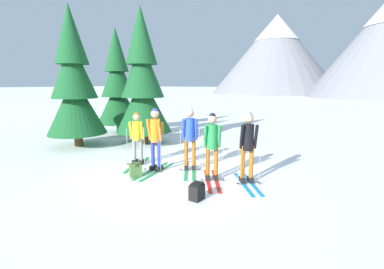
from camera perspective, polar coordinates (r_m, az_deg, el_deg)
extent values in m
plane|color=white|center=(7.79, -2.82, -7.96)|extent=(400.00, 400.00, 0.00)
cube|color=green|center=(8.54, -10.97, -6.39)|extent=(0.67, 1.64, 0.02)
cube|color=green|center=(8.60, -12.38, -6.31)|extent=(0.67, 1.64, 0.02)
cube|color=black|center=(8.61, -10.79, -5.75)|extent=(0.19, 0.28, 0.12)
cylinder|color=gray|center=(8.49, -10.89, -2.97)|extent=(0.11, 0.11, 0.78)
cube|color=black|center=(8.67, -12.18, -5.68)|extent=(0.19, 0.28, 0.12)
cylinder|color=gray|center=(8.56, -12.30, -2.91)|extent=(0.11, 0.11, 0.78)
cylinder|color=yellow|center=(8.41, -11.74, 0.80)|extent=(0.28, 0.28, 0.59)
sphere|color=tan|center=(8.35, -11.86, 3.71)|extent=(0.21, 0.21, 0.21)
sphere|color=#B76019|center=(8.34, -11.87, 4.14)|extent=(0.16, 0.16, 0.16)
cylinder|color=yellow|center=(8.30, -10.70, 0.82)|extent=(0.14, 0.21, 0.56)
cylinder|color=yellow|center=(8.41, -13.04, 0.86)|extent=(0.14, 0.21, 0.56)
cylinder|color=#A5A5AD|center=(8.26, -10.22, -2.79)|extent=(0.02, 0.02, 1.17)
cylinder|color=black|center=(8.40, -10.10, -6.28)|extent=(0.07, 0.07, 0.01)
cylinder|color=#A5A5AD|center=(8.43, -13.74, -2.66)|extent=(0.02, 0.02, 1.17)
cylinder|color=black|center=(8.57, -13.58, -6.08)|extent=(0.07, 0.07, 0.01)
cube|color=black|center=(8.57, -11.40, 1.19)|extent=(0.30, 0.24, 0.36)
cube|color=green|center=(7.81, -7.38, -7.93)|extent=(0.13, 1.78, 0.02)
cube|color=green|center=(7.92, -8.73, -7.68)|extent=(0.13, 1.78, 0.02)
cube|color=black|center=(7.86, -6.99, -7.24)|extent=(0.12, 0.26, 0.12)
cylinder|color=#2D389E|center=(7.73, -7.07, -3.89)|extent=(0.11, 0.11, 0.87)
cube|color=black|center=(7.98, -8.34, -7.01)|extent=(0.12, 0.26, 0.12)
cylinder|color=#2D389E|center=(7.85, -8.43, -3.71)|extent=(0.11, 0.11, 0.87)
cylinder|color=orange|center=(7.65, -7.88, 0.85)|extent=(0.28, 0.28, 0.65)
sphere|color=tan|center=(7.58, -7.97, 4.42)|extent=(0.24, 0.24, 0.24)
sphere|color=#2D389E|center=(7.58, -7.99, 4.95)|extent=(0.18, 0.18, 0.18)
cylinder|color=orange|center=(7.50, -6.98, 0.81)|extent=(0.08, 0.21, 0.62)
cylinder|color=orange|center=(7.70, -9.25, 1.01)|extent=(0.08, 0.21, 0.62)
cylinder|color=#A5A5AD|center=(7.47, -6.79, -3.63)|extent=(0.02, 0.02, 1.30)
cylinder|color=black|center=(7.64, -6.69, -7.93)|extent=(0.07, 0.07, 0.01)
cylinder|color=#A5A5AD|center=(7.77, -10.17, -3.17)|extent=(0.02, 0.02, 1.30)
cylinder|color=black|center=(7.93, -10.03, -7.32)|extent=(0.07, 0.07, 0.01)
cube|color=#99661E|center=(7.79, -7.20, 1.28)|extent=(0.26, 0.17, 0.36)
cube|color=green|center=(7.85, 0.37, -7.72)|extent=(0.85, 1.60, 0.02)
cube|color=green|center=(7.86, -1.25, -7.71)|extent=(0.85, 1.60, 0.02)
cube|color=black|center=(7.93, 0.37, -7.01)|extent=(0.21, 0.28, 0.12)
cylinder|color=#B76019|center=(7.79, 0.38, -3.65)|extent=(0.11, 0.11, 0.88)
cube|color=black|center=(7.93, -1.23, -7.00)|extent=(0.21, 0.28, 0.12)
cylinder|color=#B76019|center=(7.80, -1.24, -3.65)|extent=(0.11, 0.11, 0.88)
cylinder|color=blue|center=(7.66, -0.44, 1.05)|extent=(0.28, 0.28, 0.66)
sphere|color=tan|center=(7.59, -0.45, 4.65)|extent=(0.24, 0.24, 0.24)
sphere|color=gray|center=(7.58, -0.45, 5.19)|extent=(0.18, 0.18, 0.18)
cylinder|color=blue|center=(7.59, 0.91, 1.11)|extent=(0.16, 0.22, 0.62)
cylinder|color=blue|center=(7.60, -1.80, 1.11)|extent=(0.16, 0.22, 0.62)
cylinder|color=#A5A5AD|center=(7.60, 1.59, -3.27)|extent=(0.02, 0.02, 1.32)
cylinder|color=black|center=(7.76, 1.56, -7.56)|extent=(0.07, 0.07, 0.01)
cylinder|color=#A5A5AD|center=(7.60, -2.49, -3.26)|extent=(0.02, 0.02, 1.32)
cylinder|color=black|center=(7.77, -2.46, -7.55)|extent=(0.07, 0.07, 0.01)
cube|color=#99661E|center=(7.82, -0.43, 1.50)|extent=(0.30, 0.26, 0.36)
cube|color=red|center=(7.10, 5.19, -9.83)|extent=(0.86, 1.51, 0.02)
cube|color=red|center=(7.08, 3.39, -9.87)|extent=(0.86, 1.51, 0.02)
cube|color=black|center=(7.17, 5.11, -9.02)|extent=(0.22, 0.28, 0.12)
cylinder|color=#B76019|center=(7.02, 5.17, -5.46)|extent=(0.11, 0.11, 0.85)
cube|color=black|center=(7.15, 3.33, -9.06)|extent=(0.22, 0.28, 0.12)
cylinder|color=#B76019|center=(7.00, 3.37, -5.49)|extent=(0.11, 0.11, 0.85)
cylinder|color=#238C42|center=(6.86, 4.35, -0.49)|extent=(0.28, 0.28, 0.64)
sphere|color=tan|center=(6.79, 4.40, 3.38)|extent=(0.23, 0.23, 0.23)
sphere|color=black|center=(6.78, 4.41, 3.96)|extent=(0.17, 0.17, 0.17)
cylinder|color=#238C42|center=(6.82, 5.90, -0.43)|extent=(0.17, 0.22, 0.60)
cylinder|color=#238C42|center=(6.79, 2.89, -0.45)|extent=(0.17, 0.22, 0.60)
cylinder|color=#A5A5AD|center=(6.85, 6.69, -5.12)|extent=(0.02, 0.02, 1.27)
cylinder|color=black|center=(7.03, 6.59, -9.64)|extent=(0.07, 0.07, 0.01)
cylinder|color=#A5A5AD|center=(6.79, 2.16, -5.19)|extent=(0.02, 0.02, 1.27)
cylinder|color=black|center=(6.97, 2.13, -9.74)|extent=(0.07, 0.07, 0.01)
cube|color=black|center=(7.02, 4.21, 0.04)|extent=(0.30, 0.26, 0.36)
cube|color=#1E84D1|center=(7.04, 12.67, -10.23)|extent=(0.95, 1.43, 0.02)
cube|color=#1E84D1|center=(6.98, 10.93, -10.36)|extent=(0.95, 1.43, 0.02)
cube|color=black|center=(7.11, 12.45, -9.42)|extent=(0.23, 0.28, 0.12)
cylinder|color=#B76019|center=(6.96, 12.61, -5.74)|extent=(0.11, 0.11, 0.87)
cube|color=black|center=(7.04, 10.72, -9.54)|extent=(0.23, 0.28, 0.12)
cylinder|color=#B76019|center=(6.89, 10.86, -5.83)|extent=(0.11, 0.11, 0.87)
cylinder|color=black|center=(6.77, 11.94, -0.57)|extent=(0.28, 0.28, 0.65)
sphere|color=tan|center=(6.69, 12.10, 3.46)|extent=(0.24, 0.24, 0.24)
sphere|color=gray|center=(6.69, 12.13, 4.06)|extent=(0.18, 0.18, 0.18)
cylinder|color=black|center=(6.77, 13.55, -0.49)|extent=(0.18, 0.22, 0.62)
cylinder|color=black|center=(6.66, 10.62, -0.55)|extent=(0.18, 0.22, 0.62)
cylinder|color=#A5A5AD|center=(6.82, 14.39, -5.31)|extent=(0.02, 0.02, 1.31)
cylinder|color=black|center=(7.00, 14.16, -9.98)|extent=(0.07, 0.07, 0.01)
cylinder|color=#A5A5AD|center=(6.66, 9.99, -5.52)|extent=(0.02, 0.02, 1.31)
cylinder|color=black|center=(6.85, 9.83, -10.30)|extent=(0.07, 0.07, 0.01)
cylinder|color=#51381E|center=(11.35, -10.24, 0.66)|extent=(0.33, 0.33, 1.07)
cone|color=#195628|center=(11.21, -10.43, 6.35)|extent=(2.29, 2.29, 2.26)
cone|color=#195628|center=(11.20, -10.69, 13.65)|extent=(1.75, 1.75, 2.26)
cone|color=#195628|center=(11.34, -10.94, 20.27)|extent=(1.25, 1.25, 2.26)
cylinder|color=#51381E|center=(14.32, -15.29, 2.43)|extent=(0.32, 0.32, 1.02)
cone|color=#195628|center=(14.21, -15.50, 6.71)|extent=(2.17, 2.17, 2.15)
cone|color=#195628|center=(14.18, -15.78, 12.18)|extent=(1.66, 1.66, 2.15)
cone|color=#195628|center=(14.27, -16.05, 17.16)|extent=(1.19, 1.19, 2.15)
cylinder|color=#51381E|center=(11.71, -23.26, 0.23)|extent=(0.33, 0.33, 1.06)
cone|color=#195628|center=(11.57, -23.67, 5.70)|extent=(2.28, 2.28, 2.25)
cone|color=#195628|center=(11.55, -24.22, 12.71)|extent=(1.74, 1.74, 2.25)
cone|color=#195628|center=(11.69, -24.74, 19.07)|extent=(1.24, 1.24, 2.25)
cube|color=black|center=(5.97, 1.05, -12.26)|extent=(0.28, 0.35, 0.34)
cube|color=black|center=(5.89, 1.06, -10.56)|extent=(0.22, 0.28, 0.04)
cube|color=#4C7238|center=(7.49, -12.04, -7.61)|extent=(0.39, 0.40, 0.34)
cube|color=#39562A|center=(7.43, -12.09, -6.22)|extent=(0.22, 0.28, 0.04)
cone|color=gray|center=(74.05, 17.51, 16.00)|extent=(32.14, 32.14, 19.54)
cone|color=white|center=(74.98, 17.81, 20.99)|extent=(11.07, 11.07, 6.41)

